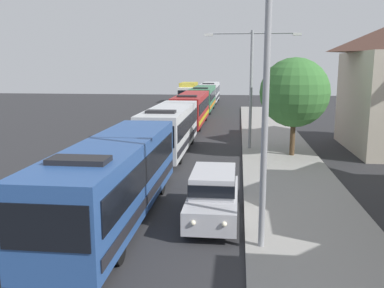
# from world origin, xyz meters

# --- Properties ---
(bus_lead) EXTENTS (2.58, 11.90, 3.21)m
(bus_lead) POSITION_xyz_m (-1.30, 11.36, 1.69)
(bus_lead) COLOR #284C8C
(bus_lead) RESTS_ON ground_plane
(bus_second_in_line) EXTENTS (2.58, 11.16, 3.21)m
(bus_second_in_line) POSITION_xyz_m (-1.30, 24.09, 1.69)
(bus_second_in_line) COLOR silver
(bus_second_in_line) RESTS_ON ground_plane
(bus_middle) EXTENTS (2.58, 12.15, 3.21)m
(bus_middle) POSITION_xyz_m (-1.30, 37.05, 1.69)
(bus_middle) COLOR maroon
(bus_middle) RESTS_ON ground_plane
(bus_fourth_in_line) EXTENTS (2.58, 11.66, 3.21)m
(bus_fourth_in_line) POSITION_xyz_m (-1.30, 50.11, 1.69)
(bus_fourth_in_line) COLOR #33724C
(bus_fourth_in_line) RESTS_ON ground_plane
(bus_rear) EXTENTS (2.58, 11.32, 3.21)m
(bus_rear) POSITION_xyz_m (-1.30, 62.81, 1.69)
(bus_rear) COLOR silver
(bus_rear) RESTS_ON ground_plane
(white_suv) EXTENTS (1.86, 5.04, 1.90)m
(white_suv) POSITION_xyz_m (2.40, 11.75, 1.03)
(white_suv) COLOR #B7B7BC
(white_suv) RESTS_ON ground_plane
(box_truck_oncoming) EXTENTS (2.35, 7.46, 3.15)m
(box_truck_oncoming) POSITION_xyz_m (-4.60, 61.46, 1.71)
(box_truck_oncoming) COLOR white
(box_truck_oncoming) RESTS_ON ground_plane
(streetlamp_near) EXTENTS (5.46, 0.28, 8.56)m
(streetlamp_near) POSITION_xyz_m (4.10, 9.15, 5.34)
(streetlamp_near) COLOR gray
(streetlamp_near) RESTS_ON sidewalk
(streetlamp_mid) EXTENTS (6.40, 0.28, 7.98)m
(streetlamp_mid) POSITION_xyz_m (4.10, 25.34, 5.09)
(streetlamp_mid) COLOR gray
(streetlamp_mid) RESTS_ON sidewalk
(roadside_tree) EXTENTS (4.36, 4.36, 6.19)m
(roadside_tree) POSITION_xyz_m (6.76, 23.32, 4.15)
(roadside_tree) COLOR #4C3823
(roadside_tree) RESTS_ON sidewalk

